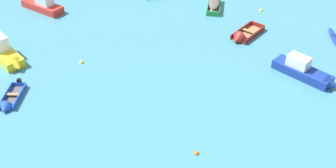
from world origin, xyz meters
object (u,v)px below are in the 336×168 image
(mooring_buoy_trailing, at_px, (196,154))
(motor_launch_deep_blue_near_camera, at_px, (306,72))
(motor_launch_red_cluster_outer, at_px, (40,4))
(rowboat_maroon_near_right, at_px, (242,37))
(rowboat_blue_midfield_left, at_px, (9,103))
(mooring_buoy_central, at_px, (82,63))
(rowboat_green_center, at_px, (214,2))
(motor_launch_yellow_back_row_right, at_px, (5,53))
(mooring_buoy_midfield, at_px, (261,11))
(kayak_deep_blue_back_row_center, at_px, (334,37))

(mooring_buoy_trailing, bearing_deg, motor_launch_deep_blue_near_camera, 45.71)
(motor_launch_red_cluster_outer, distance_m, rowboat_maroon_near_right, 21.59)
(rowboat_blue_midfield_left, relative_size, mooring_buoy_central, 9.24)
(rowboat_green_center, xyz_separation_m, motor_launch_yellow_back_row_right, (-18.47, -11.92, 0.23))
(motor_launch_deep_blue_near_camera, xyz_separation_m, motor_launch_red_cluster_outer, (-25.61, 11.21, 0.04))
(motor_launch_deep_blue_near_camera, xyz_separation_m, mooring_buoy_central, (-18.79, 1.06, -0.54))
(mooring_buoy_midfield, bearing_deg, mooring_buoy_central, -146.30)
(rowboat_blue_midfield_left, distance_m, mooring_buoy_trailing, 14.59)
(rowboat_maroon_near_right, bearing_deg, motor_launch_red_cluster_outer, 165.97)
(kayak_deep_blue_back_row_center, xyz_separation_m, mooring_buoy_trailing, (-12.92, -15.74, -0.17))
(mooring_buoy_midfield, xyz_separation_m, mooring_buoy_trailing, (-6.81, -21.30, 0.00))
(motor_launch_deep_blue_near_camera, relative_size, motor_launch_yellow_back_row_right, 0.99)
(motor_launch_yellow_back_row_right, xyz_separation_m, kayak_deep_blue_back_row_center, (29.52, 5.43, -0.47))
(motor_launch_yellow_back_row_right, bearing_deg, rowboat_blue_midfield_left, -66.88)
(mooring_buoy_midfield, bearing_deg, rowboat_maroon_near_right, -112.67)
(motor_launch_deep_blue_near_camera, bearing_deg, motor_launch_yellow_back_row_right, 177.24)
(rowboat_green_center, height_order, mooring_buoy_central, rowboat_green_center)
(motor_launch_yellow_back_row_right, height_order, kayak_deep_blue_back_row_center, motor_launch_yellow_back_row_right)
(motor_launch_deep_blue_near_camera, bearing_deg, motor_launch_red_cluster_outer, 156.36)
(rowboat_blue_midfield_left, height_order, motor_launch_yellow_back_row_right, motor_launch_yellow_back_row_right)
(rowboat_blue_midfield_left, height_order, motor_launch_red_cluster_outer, motor_launch_red_cluster_outer)
(motor_launch_red_cluster_outer, distance_m, rowboat_green_center, 18.72)
(rowboat_blue_midfield_left, bearing_deg, motor_launch_deep_blue_near_camera, 12.15)
(mooring_buoy_midfield, bearing_deg, rowboat_blue_midfield_left, -140.50)
(motor_launch_red_cluster_outer, bearing_deg, rowboat_maroon_near_right, -14.03)
(rowboat_maroon_near_right, relative_size, mooring_buoy_midfield, 10.19)
(mooring_buoy_central, bearing_deg, rowboat_maroon_near_right, 19.17)
(motor_launch_yellow_back_row_right, distance_m, mooring_buoy_trailing, 19.56)
(rowboat_green_center, xyz_separation_m, rowboat_maroon_near_right, (2.33, -7.18, -0.18))
(motor_launch_yellow_back_row_right, bearing_deg, rowboat_maroon_near_right, 12.85)
(motor_launch_deep_blue_near_camera, height_order, mooring_buoy_midfield, motor_launch_deep_blue_near_camera)
(rowboat_blue_midfield_left, bearing_deg, mooring_buoy_central, 55.85)
(rowboat_blue_midfield_left, relative_size, mooring_buoy_trailing, 10.67)
(motor_launch_deep_blue_near_camera, xyz_separation_m, mooring_buoy_trailing, (-8.86, -9.08, -0.54))
(rowboat_blue_midfield_left, relative_size, motor_launch_red_cluster_outer, 0.67)
(motor_launch_red_cluster_outer, relative_size, mooring_buoy_central, 13.79)
(kayak_deep_blue_back_row_center, height_order, mooring_buoy_midfield, kayak_deep_blue_back_row_center)
(motor_launch_red_cluster_outer, height_order, rowboat_green_center, motor_launch_red_cluster_outer)
(motor_launch_red_cluster_outer, xyz_separation_m, kayak_deep_blue_back_row_center, (29.66, -4.55, -0.42))
(mooring_buoy_midfield, height_order, mooring_buoy_trailing, mooring_buoy_midfield)
(motor_launch_red_cluster_outer, xyz_separation_m, mooring_buoy_midfield, (23.55, 1.01, -0.58))
(mooring_buoy_midfield, bearing_deg, kayak_deep_blue_back_row_center, -42.31)
(mooring_buoy_central, bearing_deg, rowboat_blue_midfield_left, -124.15)
(motor_launch_red_cluster_outer, relative_size, mooring_buoy_midfield, 12.97)
(motor_launch_deep_blue_near_camera, bearing_deg, mooring_buoy_trailing, -134.29)
(motor_launch_yellow_back_row_right, distance_m, mooring_buoy_midfield, 25.87)
(motor_launch_deep_blue_near_camera, relative_size, mooring_buoy_midfield, 11.78)
(rowboat_maroon_near_right, xyz_separation_m, motor_launch_yellow_back_row_right, (-20.80, -4.74, 0.41))
(motor_launch_yellow_back_row_right, relative_size, mooring_buoy_midfield, 11.92)
(motor_launch_deep_blue_near_camera, distance_m, rowboat_maroon_near_right, 7.59)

